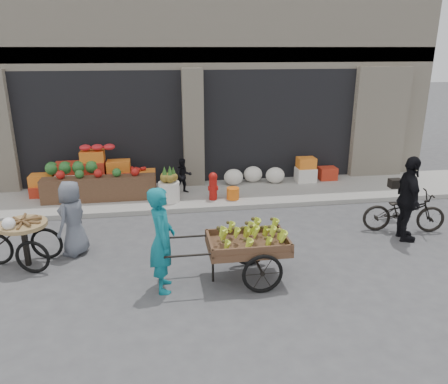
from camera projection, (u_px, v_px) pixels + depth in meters
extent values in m
plane|color=#424244|center=(220.00, 272.00, 7.74)|extent=(80.00, 80.00, 0.00)
cube|color=gray|center=(197.00, 195.00, 11.57)|extent=(18.00, 2.20, 0.12)
cube|color=beige|center=(183.00, 57.00, 14.32)|extent=(14.00, 6.00, 7.00)
cube|color=gray|center=(190.00, 55.00, 11.62)|extent=(14.00, 0.30, 0.40)
cube|color=black|center=(104.00, 125.00, 12.48)|extent=(4.40, 1.60, 3.10)
cube|color=black|center=(272.00, 121.00, 13.20)|extent=(4.40, 1.60, 3.10)
cube|color=beige|center=(193.00, 128.00, 12.04)|extent=(0.55, 0.80, 3.22)
cube|color=brown|center=(100.00, 189.00, 10.95)|extent=(2.80, 0.45, 0.60)
sphere|color=#1E5923|center=(72.00, 168.00, 11.18)|extent=(0.34, 0.34, 0.34)
cylinder|color=silver|center=(169.00, 191.00, 10.89)|extent=(0.52, 0.52, 0.50)
cylinder|color=#A5140F|center=(213.00, 189.00, 10.99)|extent=(0.20, 0.20, 0.56)
sphere|color=#A5140F|center=(213.00, 177.00, 10.89)|extent=(0.22, 0.22, 0.22)
cylinder|color=orange|center=(233.00, 193.00, 11.06)|extent=(0.32, 0.32, 0.30)
ellipsoid|color=silver|center=(254.00, 176.00, 12.28)|extent=(1.70, 0.60, 0.44)
imported|color=black|center=(183.00, 176.00, 11.44)|extent=(0.51, 0.43, 0.93)
cube|color=brown|center=(248.00, 246.00, 7.34)|extent=(1.35, 0.88, 0.12)
torus|color=black|center=(263.00, 274.00, 7.00)|extent=(0.68, 0.06, 0.68)
torus|color=black|center=(250.00, 248.00, 7.90)|extent=(0.68, 0.06, 0.68)
cylinder|color=black|center=(213.00, 267.00, 7.36)|extent=(0.04, 0.04, 0.56)
imported|color=#106E7D|center=(162.00, 240.00, 6.95)|extent=(0.43, 0.65, 1.76)
cylinder|color=#9E7F51|center=(23.00, 225.00, 7.75)|extent=(1.00, 1.00, 0.07)
cube|color=black|center=(26.00, 245.00, 7.87)|extent=(0.09, 0.09, 0.80)
torus|color=black|center=(33.00, 257.00, 7.62)|extent=(0.62, 0.19, 0.62)
torus|color=black|center=(47.00, 243.00, 8.16)|extent=(0.62, 0.19, 0.62)
imported|color=slate|center=(72.00, 218.00, 8.22)|extent=(0.73, 0.85, 1.46)
imported|color=black|center=(404.00, 211.00, 9.34)|extent=(1.80, 0.95, 0.90)
imported|color=black|center=(408.00, 199.00, 8.80)|extent=(0.64, 1.10, 1.77)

